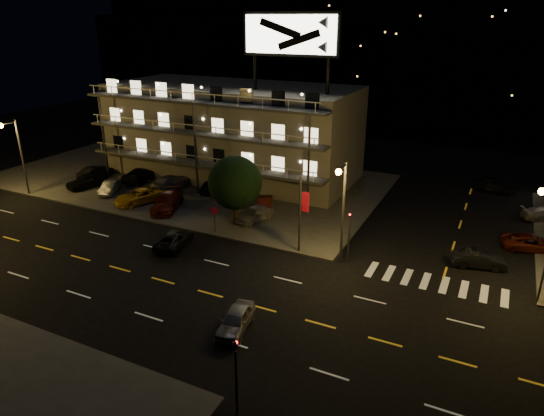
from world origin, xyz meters
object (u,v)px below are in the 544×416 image
at_px(tree, 235,184).
at_px(side_car_0, 479,260).
at_px(lot_car_2, 139,196).
at_px(lot_car_7, 171,182).
at_px(lot_car_4, 255,213).
at_px(road_car_west, 174,240).
at_px(road_car_east, 236,320).

bearing_deg(tree, side_car_0, 2.76).
relative_size(lot_car_2, lot_car_7, 0.95).
relative_size(lot_car_4, road_car_west, 0.93).
bearing_deg(lot_car_4, road_car_east, -49.86).
height_order(lot_car_4, side_car_0, lot_car_4).
height_order(lot_car_2, lot_car_7, lot_car_7).
xyz_separation_m(lot_car_2, lot_car_4, (12.58, 1.09, 0.01)).
relative_size(lot_car_4, side_car_0, 1.04).
bearing_deg(lot_car_7, lot_car_2, 95.86).
distance_m(lot_car_2, road_car_west, 11.03).
bearing_deg(lot_car_4, tree, -118.32).
bearing_deg(side_car_0, lot_car_4, 75.13).
height_order(tree, lot_car_2, tree).
distance_m(lot_car_4, road_car_east, 16.50).
distance_m(tree, lot_car_7, 12.57).
xyz_separation_m(lot_car_7, side_car_0, (31.51, -4.20, -0.26)).
distance_m(lot_car_7, road_car_west, 14.33).
relative_size(lot_car_2, side_car_0, 1.26).
relative_size(road_car_east, road_car_west, 0.88).
bearing_deg(lot_car_4, lot_car_2, -158.76).
distance_m(tree, road_car_east, 16.24).
xyz_separation_m(lot_car_4, lot_car_7, (-12.34, 3.89, 0.06)).
height_order(side_car_0, road_car_east, road_car_east).
height_order(side_car_0, road_car_west, side_car_0).
relative_size(lot_car_2, lot_car_4, 1.21).
height_order(tree, lot_car_7, tree).
distance_m(tree, lot_car_2, 11.70).
xyz_separation_m(tree, lot_car_2, (-11.30, 0.21, -3.03)).
height_order(lot_car_2, lot_car_4, lot_car_4).
distance_m(tree, road_car_west, 7.30).
bearing_deg(lot_car_2, lot_car_7, 110.46).
bearing_deg(tree, lot_car_4, 45.41).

